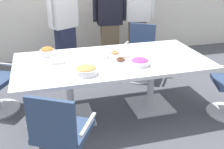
# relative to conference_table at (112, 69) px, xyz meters

# --- Properties ---
(ground_plane) EXTENTS (10.00, 10.00, 0.01)m
(ground_plane) POSITION_rel_conference_table_xyz_m (0.00, 0.00, -0.63)
(ground_plane) COLOR #4C4F56
(conference_table) EXTENTS (2.40, 1.20, 0.75)m
(conference_table) POSITION_rel_conference_table_xyz_m (0.00, 0.00, 0.00)
(conference_table) COLOR silver
(conference_table) RESTS_ON ground
(office_chair_0) EXTENTS (0.74, 0.74, 0.91)m
(office_chair_0) POSITION_rel_conference_table_xyz_m (-0.76, -0.99, -0.22)
(office_chair_0) COLOR silver
(office_chair_0) RESTS_ON ground
(office_chair_2) EXTENTS (0.75, 0.75, 0.91)m
(office_chair_2) POSITION_rel_conference_table_xyz_m (0.76, 0.99, -0.22)
(office_chair_2) COLOR silver
(office_chair_2) RESTS_ON ground
(person_standing_0) EXTENTS (0.57, 0.40, 1.71)m
(person_standing_0) POSITION_rel_conference_table_xyz_m (-0.40, 1.60, 0.26)
(person_standing_0) COLOR #232842
(person_standing_0) RESTS_ON ground
(person_standing_1) EXTENTS (0.61, 0.25, 1.68)m
(person_standing_1) POSITION_rel_conference_table_xyz_m (0.42, 1.68, 0.25)
(person_standing_1) COLOR brown
(person_standing_1) RESTS_ON ground
(person_standing_2) EXTENTS (0.61, 0.31, 1.75)m
(person_standing_2) POSITION_rel_conference_table_xyz_m (0.97, 1.69, 0.29)
(person_standing_2) COLOR brown
(person_standing_2) RESTS_ON ground
(snack_bowl_cookies) EXTENTS (0.25, 0.25, 0.10)m
(snack_bowl_cookies) POSITION_rel_conference_table_xyz_m (-0.40, -0.35, 0.17)
(snack_bowl_cookies) COLOR white
(snack_bowl_cookies) RESTS_ON conference_table
(snack_bowl_pretzels) EXTENTS (0.19, 0.19, 0.12)m
(snack_bowl_pretzels) POSITION_rel_conference_table_xyz_m (-0.77, 0.38, 0.18)
(snack_bowl_pretzels) COLOR white
(snack_bowl_pretzels) RESTS_ON conference_table
(snack_bowl_candy_mix) EXTENTS (0.23, 0.23, 0.09)m
(snack_bowl_candy_mix) POSITION_rel_conference_table_xyz_m (0.27, -0.26, 0.17)
(snack_bowl_candy_mix) COLOR white
(snack_bowl_candy_mix) RESTS_ON conference_table
(donut_platter) EXTENTS (0.38, 0.38, 0.04)m
(donut_platter) POSITION_rel_conference_table_xyz_m (0.07, 0.06, 0.14)
(donut_platter) COLOR white
(donut_platter) RESTS_ON conference_table
(napkin_pile) EXTENTS (0.16, 0.16, 0.05)m
(napkin_pile) POSITION_rel_conference_table_xyz_m (-0.67, 0.09, 0.15)
(napkin_pile) COLOR white
(napkin_pile) RESTS_ON conference_table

